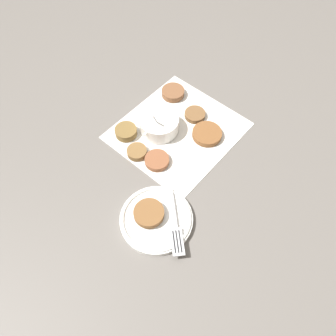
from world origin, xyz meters
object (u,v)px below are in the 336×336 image
Objects in this scene: fritter_on_plate at (149,213)px; serving_plate at (156,219)px; fork at (175,228)px; sauce_bowl at (159,125)px.

serving_plate is at bearing 104.74° from fritter_on_plate.
fork is (-0.01, 0.05, 0.01)m from serving_plate.
sauce_bowl is 0.29m from serving_plate.
sauce_bowl is 0.68× the size of serving_plate.
fritter_on_plate is 0.07m from fork.
fork is (-0.01, 0.07, -0.01)m from fritter_on_plate.
serving_plate is at bearing 37.41° from sauce_bowl.
serving_plate is 2.40× the size of fritter_on_plate.
sauce_bowl reaches higher than serving_plate.
sauce_bowl is 1.63× the size of fritter_on_plate.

